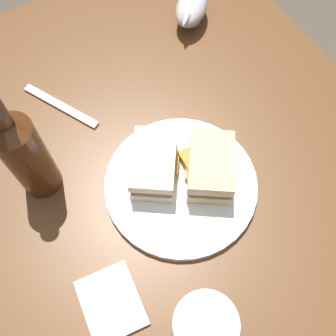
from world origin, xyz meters
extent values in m
plane|color=#4C4238|center=(0.00, 0.00, 0.00)|extent=(6.00, 6.00, 0.00)
cube|color=brown|center=(0.00, 0.00, 0.37)|extent=(1.05, 0.91, 0.74)
cylinder|color=white|center=(-0.06, -0.02, 0.74)|extent=(0.28, 0.28, 0.01)
cube|color=#CCB284|center=(-0.07, -0.07, 0.76)|extent=(0.14, 0.13, 0.02)
cube|color=brown|center=(-0.07, -0.07, 0.78)|extent=(0.13, 0.12, 0.01)
cube|color=#CCB284|center=(-0.07, -0.07, 0.80)|extent=(0.14, 0.13, 0.02)
cube|color=beige|center=(-0.02, 0.01, 0.76)|extent=(0.14, 0.13, 0.02)
cube|color=#8C5B3D|center=(-0.02, 0.01, 0.78)|extent=(0.13, 0.12, 0.02)
cube|color=beige|center=(-0.02, 0.01, 0.80)|extent=(0.14, 0.13, 0.02)
cube|color=gold|center=(-0.05, -0.05, 0.76)|extent=(0.05, 0.04, 0.01)
cube|color=#AD702D|center=(0.00, 0.00, 0.76)|extent=(0.05, 0.05, 0.02)
cube|color=gold|center=(-0.04, -0.05, 0.76)|extent=(0.05, 0.03, 0.02)
cube|color=gold|center=(-0.06, -0.07, 0.76)|extent=(0.03, 0.04, 0.02)
cube|color=#B77F33|center=(-0.03, -0.02, 0.76)|extent=(0.04, 0.04, 0.02)
cylinder|color=white|center=(-0.29, 0.09, 0.82)|extent=(0.08, 0.08, 0.16)
cylinder|color=orange|center=(-0.29, 0.09, 0.80)|extent=(0.07, 0.07, 0.12)
cylinder|color=#B7B7BC|center=(0.28, -0.25, 0.75)|extent=(0.04, 0.04, 0.02)
ellipsoid|color=#B7B7BC|center=(0.28, -0.25, 0.78)|extent=(0.13, 0.13, 0.05)
ellipsoid|color=#381E0F|center=(0.28, -0.25, 0.78)|extent=(0.11, 0.11, 0.02)
cone|color=#B7B7BC|center=(0.24, -0.21, 0.79)|extent=(0.04, 0.04, 0.02)
cylinder|color=#47230F|center=(0.08, 0.20, 0.83)|extent=(0.07, 0.07, 0.18)
cone|color=#47230F|center=(0.08, 0.20, 0.93)|extent=(0.07, 0.07, 0.02)
cube|color=silver|center=(-0.18, 0.19, 0.74)|extent=(0.12, 0.10, 0.01)
cube|color=silver|center=(0.21, 0.10, 0.74)|extent=(0.17, 0.10, 0.01)
camera|label=1|loc=(-0.30, 0.15, 1.41)|focal=42.29mm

